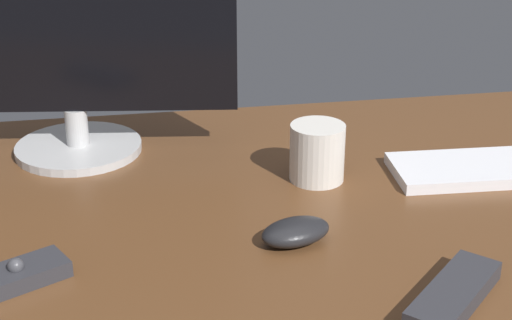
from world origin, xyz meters
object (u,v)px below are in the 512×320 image
(keyboard, at_px, (506,167))
(media_remote, at_px, (1,281))
(monitor, at_px, (66,17))
(coffee_mug, at_px, (317,152))
(computer_mouse, at_px, (296,232))
(tv_remote, at_px, (454,295))

(keyboard, bearing_deg, media_remote, -161.61)
(monitor, relative_size, coffee_mug, 5.93)
(monitor, distance_m, computer_mouse, 0.52)
(media_remote, bearing_deg, monitor, 51.37)
(tv_remote, bearing_deg, coffee_mug, 56.91)
(media_remote, distance_m, tv_remote, 0.55)
(computer_mouse, bearing_deg, monitor, 112.31)
(monitor, bearing_deg, tv_remote, -42.13)
(coffee_mug, bearing_deg, tv_remote, -77.93)
(monitor, distance_m, media_remote, 0.48)
(monitor, height_order, tv_remote, monitor)
(monitor, xyz_separation_m, media_remote, (-0.08, -0.42, -0.22))
(computer_mouse, distance_m, media_remote, 0.38)
(media_remote, relative_size, tv_remote, 1.01)
(keyboard, height_order, media_remote, media_remote)
(keyboard, distance_m, media_remote, 0.80)
(monitor, bearing_deg, coffee_mug, -17.21)
(media_remote, bearing_deg, tv_remote, -40.74)
(monitor, bearing_deg, computer_mouse, -42.96)
(computer_mouse, bearing_deg, keyboard, 6.36)
(keyboard, distance_m, tv_remote, 0.41)
(monitor, height_order, keyboard, monitor)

